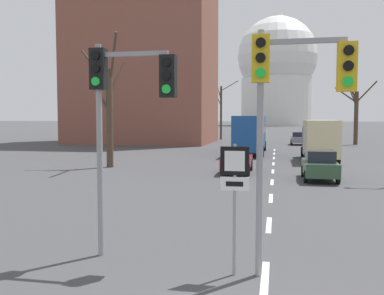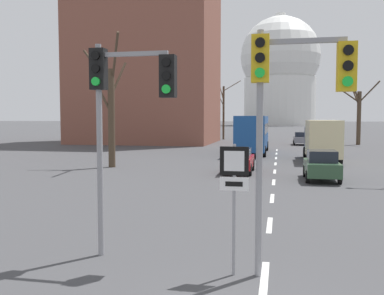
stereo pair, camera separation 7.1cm
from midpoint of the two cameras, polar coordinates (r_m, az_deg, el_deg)
name	(u,v)px [view 2 (the right image)]	position (r m, az deg, el deg)	size (l,w,h in m)	color
lane_stripe_0	(264,278)	(9.39, 9.86, -16.76)	(0.16, 2.00, 0.01)	silver
lane_stripe_1	(270,225)	(13.69, 10.45, -10.10)	(0.16, 2.00, 0.01)	silver
lane_stripe_2	(272,198)	(18.09, 10.75, -6.65)	(0.16, 2.00, 0.01)	silver
lane_stripe_3	(274,182)	(22.53, 10.93, -4.56)	(0.16, 2.00, 0.01)	silver
lane_stripe_4	(275,171)	(26.99, 11.05, -3.15)	(0.16, 2.00, 0.01)	silver
lane_stripe_5	(275,164)	(31.46, 11.13, -2.15)	(0.16, 2.00, 0.01)	silver
lane_stripe_6	(276,158)	(35.94, 11.19, -1.39)	(0.16, 2.00, 0.01)	silver
lane_stripe_7	(276,154)	(40.42, 11.24, -0.80)	(0.16, 2.00, 0.01)	silver
lane_stripe_8	(277,150)	(44.90, 11.28, -0.33)	(0.16, 2.00, 0.01)	silver
traffic_signal_centre_tall	(289,91)	(8.92, 13.04, 7.38)	(2.04, 0.34, 5.10)	gray
traffic_signal_near_left	(122,96)	(10.17, -9.08, 6.76)	(2.05, 0.34, 5.04)	gray
route_sign_post	(234,186)	(8.98, 5.86, -5.12)	(0.60, 0.08, 2.78)	gray
sedan_near_left	(239,160)	(25.94, 6.35, -1.65)	(1.70, 4.09, 1.51)	maroon
sedan_near_right	(301,138)	(54.11, 14.37, 1.18)	(1.84, 3.85, 1.58)	slate
sedan_mid_centre	(254,135)	(63.92, 8.33, 1.64)	(1.96, 3.95, 1.45)	navy
sedan_far_left	(322,165)	(23.73, 16.98, -2.27)	(1.75, 3.83, 1.61)	#2D4C33
city_bus	(253,132)	(40.02, 8.16, 2.12)	(2.66, 10.80, 3.48)	#19478C
delivery_truck	(322,139)	(34.23, 16.99, 1.09)	(2.44, 7.20, 3.14)	#333842
bare_tree_left_near	(111,110)	(29.15, -10.70, 4.93)	(3.55, 3.49, 8.60)	#473828
bare_tree_right_near	(358,113)	(56.39, 21.35, 4.33)	(4.61, 3.17, 8.00)	#473828
bare_tree_left_far	(223,109)	(65.92, 4.23, 5.13)	(4.38, 3.45, 9.88)	#473828
capitol_dome	(280,71)	(193.74, 11.66, 9.93)	(34.43, 34.43, 48.63)	silver
apartment_block_left	(147,42)	(59.09, -6.02, 13.81)	(18.00, 14.00, 26.86)	brown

